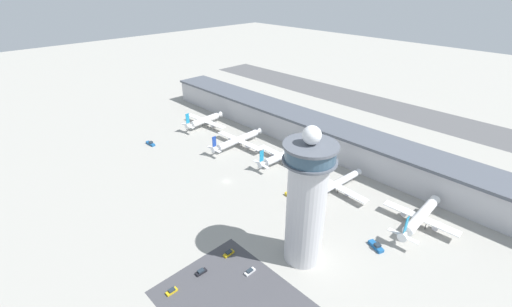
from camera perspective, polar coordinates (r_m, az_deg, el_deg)
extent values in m
plane|color=#9E9B93|center=(186.74, -4.89, -4.65)|extent=(1000.00, 1000.00, 0.00)
cube|color=#B2B2B7|center=(227.75, 8.75, 3.68)|extent=(265.05, 22.00, 16.52)
cube|color=#4C515B|center=(224.28, 8.92, 5.80)|extent=(265.05, 25.00, 1.60)
cube|color=#515154|center=(313.84, 20.45, 7.38)|extent=(397.57, 44.00, 0.01)
cylinder|color=#BCBCC1|center=(129.22, 8.23, -9.71)|extent=(14.37, 14.37, 43.16)
cylinder|color=#565B66|center=(117.34, 8.94, -1.13)|extent=(19.02, 19.02, 0.80)
cylinder|color=#334C60|center=(116.05, 9.04, 0.07)|extent=(17.50, 17.50, 4.73)
cylinder|color=#565B66|center=(114.77, 9.15, 1.34)|extent=(19.02, 19.02, 1.00)
sphere|color=white|center=(113.19, 9.28, 3.04)|extent=(6.48, 6.48, 6.48)
cylinder|color=white|center=(254.87, -8.49, 5.54)|extent=(6.24, 23.68, 4.48)
cone|color=white|center=(263.15, -6.21, 6.40)|extent=(4.77, 4.36, 4.48)
cone|color=white|center=(246.71, -11.02, 4.57)|extent=(4.43, 5.66, 4.03)
cube|color=white|center=(255.43, -8.40, 5.41)|extent=(39.49, 7.37, 0.44)
cylinder|color=#A8A8B2|center=(262.50, -9.39, 5.63)|extent=(2.83, 5.10, 2.46)
cylinder|color=#A8A8B2|center=(250.69, -6.97, 4.73)|extent=(2.83, 5.10, 2.46)
cube|color=#197FB2|center=(243.95, -11.34, 5.75)|extent=(0.51, 2.81, 7.16)
cube|color=white|center=(245.73, -11.30, 4.56)|extent=(12.65, 2.95, 0.24)
cylinder|color=black|center=(262.49, -6.69, 5.48)|extent=(0.28, 0.28, 2.72)
cylinder|color=black|center=(253.79, -8.03, 4.60)|extent=(0.28, 0.28, 2.72)
cylinder|color=black|center=(258.28, -8.94, 4.95)|extent=(0.28, 0.28, 2.72)
cylinder|color=white|center=(222.31, -2.95, 2.31)|extent=(5.01, 32.65, 4.16)
cone|color=white|center=(233.76, 0.32, 3.67)|extent=(4.26, 3.85, 4.16)
cone|color=white|center=(211.45, -6.69, 0.75)|extent=(3.88, 5.09, 3.75)
cube|color=white|center=(223.01, -2.82, 2.19)|extent=(38.60, 5.40, 0.44)
cylinder|color=#A8A8B2|center=(229.62, -4.01, 2.59)|extent=(2.41, 4.64, 2.29)
cylinder|color=#A8A8B2|center=(218.86, -1.18, 1.34)|extent=(2.41, 4.64, 2.29)
cube|color=navy|center=(208.52, -6.98, 1.99)|extent=(0.37, 2.81, 6.66)
cube|color=white|center=(210.49, -6.99, 0.73)|extent=(11.70, 2.30, 0.24)
cylinder|color=black|center=(233.13, -0.21, 2.70)|extent=(0.28, 0.28, 2.45)
cylinder|color=black|center=(221.71, -2.45, 1.30)|extent=(0.28, 0.28, 2.45)
cylinder|color=black|center=(225.60, -3.46, 1.76)|extent=(0.28, 0.28, 2.45)
cylinder|color=silver|center=(203.21, 4.35, -0.37)|extent=(5.57, 25.51, 4.19)
cone|color=silver|center=(212.70, 7.14, 0.83)|extent=(4.39, 4.00, 4.19)
cone|color=silver|center=(193.97, 1.15, -1.75)|extent=(4.04, 5.23, 3.77)
cube|color=silver|center=(203.87, 4.44, -0.51)|extent=(38.33, 6.48, 0.44)
cylinder|color=#A8A8B2|center=(210.10, 3.09, 0.04)|extent=(2.55, 4.73, 2.31)
cylinder|color=#A8A8B2|center=(200.30, 6.24, -1.56)|extent=(2.55, 4.73, 2.31)
cube|color=#197FB2|center=(190.77, 0.94, -0.42)|extent=(0.45, 2.81, 6.71)
cube|color=silver|center=(192.94, 0.84, -1.77)|extent=(11.83, 2.64, 0.24)
cylinder|color=black|center=(212.10, 6.52, -0.19)|extent=(0.28, 0.28, 2.20)
cylinder|color=black|center=(202.75, 4.84, -1.49)|extent=(0.28, 0.28, 2.20)
cylinder|color=black|center=(206.35, 3.69, -0.89)|extent=(0.28, 0.28, 2.20)
cylinder|color=silver|center=(180.52, 12.96, -5.09)|extent=(6.19, 35.30, 3.52)
cone|color=silver|center=(194.29, 16.50, -3.06)|extent=(3.75, 3.43, 3.52)
cone|color=silver|center=(167.47, 8.71, -7.48)|extent=(3.48, 4.45, 3.17)
cube|color=silver|center=(181.33, 13.08, -5.18)|extent=(38.12, 7.28, 0.44)
cylinder|color=#A8A8B2|center=(186.58, 11.34, -4.36)|extent=(2.23, 4.01, 1.94)
cylinder|color=#A8A8B2|center=(178.87, 15.24, -6.37)|extent=(2.23, 4.01, 1.94)
cube|color=red|center=(164.37, 8.63, -6.29)|extent=(0.51, 2.81, 5.63)
cube|color=silver|center=(166.49, 8.43, -7.55)|extent=(9.98, 2.75, 0.24)
cylinder|color=black|center=(193.66, 15.91, -4.07)|extent=(0.28, 0.28, 2.19)
cylinder|color=black|center=(180.79, 13.46, -6.18)|extent=(0.28, 0.28, 2.19)
cylinder|color=black|center=(183.18, 12.25, -5.55)|extent=(0.28, 0.28, 2.19)
cylinder|color=white|center=(169.18, 25.71, -9.46)|extent=(5.41, 28.02, 4.48)
cone|color=white|center=(182.32, 27.49, -7.09)|extent=(4.62, 4.18, 4.48)
cone|color=white|center=(156.03, 23.51, -12.33)|extent=(4.21, 5.51, 4.04)
cube|color=white|center=(170.06, 25.72, -9.58)|extent=(33.06, 5.50, 0.44)
cylinder|color=#A8A8B2|center=(173.06, 23.63, -8.96)|extent=(2.63, 5.01, 2.47)
cylinder|color=#A8A8B2|center=(170.47, 27.91, -10.62)|extent=(2.63, 5.01, 2.47)
cube|color=#197FB2|center=(151.74, 23.76, -10.83)|extent=(0.39, 2.81, 7.17)
cube|color=white|center=(154.63, 23.32, -12.48)|extent=(12.61, 2.42, 0.24)
cylinder|color=black|center=(181.57, 26.91, -8.48)|extent=(0.28, 0.28, 2.78)
cylinder|color=black|center=(170.47, 26.41, -10.86)|extent=(0.28, 0.28, 2.78)
cylinder|color=black|center=(171.65, 24.46, -10.09)|extent=(0.28, 0.28, 2.78)
cube|color=black|center=(236.29, -17.16, 1.44)|extent=(6.91, 2.44, 0.12)
cube|color=#195699|center=(236.03, -17.18, 1.58)|extent=(8.22, 2.58, 1.37)
cube|color=#232D38|center=(234.85, -17.12, 1.79)|extent=(2.52, 2.08, 1.12)
cube|color=black|center=(153.62, 19.31, -14.56)|extent=(6.47, 4.51, 0.12)
cube|color=#195699|center=(153.22, 19.35, -14.39)|extent=(7.56, 5.03, 1.37)
cube|color=#232D38|center=(152.04, 19.60, -14.19)|extent=(2.82, 2.87, 1.12)
cube|color=black|center=(176.64, 5.75, -6.75)|extent=(3.04, 5.02, 0.12)
cube|color=gold|center=(176.23, 5.76, -6.55)|extent=(3.26, 5.93, 1.60)
cube|color=#232D38|center=(175.74, 5.92, -6.10)|extent=(2.41, 1.98, 1.31)
cube|color=black|center=(136.16, -1.02, -19.19)|extent=(1.70, 3.83, 0.12)
cube|color=silver|center=(135.93, -1.03, -19.10)|extent=(1.78, 4.56, 0.75)
cube|color=#232D38|center=(135.38, -1.06, -18.93)|extent=(1.55, 2.52, 0.61)
cube|color=black|center=(133.43, -13.86, -21.53)|extent=(1.69, 3.45, 0.12)
cube|color=gold|center=(133.19, -13.88, -21.44)|extent=(1.76, 4.10, 0.77)
cube|color=#232D38|center=(132.70, -13.87, -21.22)|extent=(1.55, 2.26, 0.63)
cube|color=black|center=(143.12, -4.57, -16.41)|extent=(1.84, 3.98, 0.12)
cube|color=gold|center=(142.87, -4.58, -16.31)|extent=(1.94, 4.73, 0.85)
cube|color=#232D38|center=(142.39, -4.55, -16.06)|extent=(1.64, 2.63, 0.70)
cube|color=black|center=(137.53, -9.11, -19.04)|extent=(1.90, 3.75, 0.12)
cube|color=black|center=(137.28, -9.12, -18.94)|extent=(2.01, 4.45, 0.83)
cube|color=#232D38|center=(136.70, -9.19, -18.74)|extent=(1.70, 2.48, 0.68)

